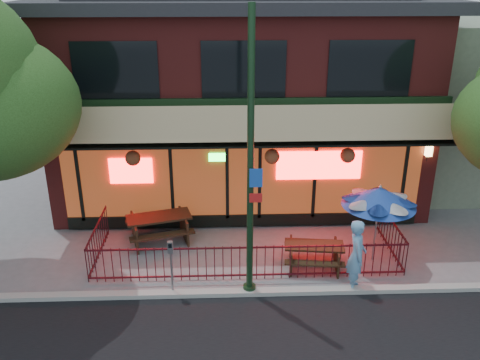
% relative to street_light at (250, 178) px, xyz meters
% --- Properties ---
extents(ground, '(80.00, 80.00, 0.00)m').
position_rel_street_light_xyz_m(ground, '(-0.00, 0.40, -3.15)').
color(ground, gray).
rests_on(ground, ground).
extents(curb, '(80.00, 0.25, 0.12)m').
position_rel_street_light_xyz_m(curb, '(-0.00, -0.10, -3.09)').
color(curb, '#999993').
rests_on(curb, ground).
extents(restaurant_building, '(12.96, 9.49, 8.05)m').
position_rel_street_light_xyz_m(restaurant_building, '(-0.00, 7.51, 0.98)').
color(restaurant_building, maroon).
rests_on(restaurant_building, ground).
extents(neighbor_building, '(6.00, 7.00, 6.00)m').
position_rel_street_light_xyz_m(neighbor_building, '(9.00, 8.10, -0.15)').
color(neighbor_building, gray).
rests_on(neighbor_building, ground).
extents(patio_fence, '(8.44, 2.62, 1.00)m').
position_rel_street_light_xyz_m(patio_fence, '(-0.00, 0.91, -2.52)').
color(patio_fence, '#470F17').
rests_on(patio_fence, ground).
extents(street_light, '(0.43, 0.32, 7.00)m').
position_rel_street_light_xyz_m(street_light, '(0.00, 0.00, 0.00)').
color(street_light, black).
rests_on(street_light, ground).
extents(picnic_table_left, '(2.21, 1.90, 0.81)m').
position_rel_street_light_xyz_m(picnic_table_left, '(-2.57, 2.80, -2.62)').
color(picnic_table_left, '#321E12').
rests_on(picnic_table_left, ground).
extents(picnic_table_right, '(1.73, 1.41, 0.68)m').
position_rel_street_light_xyz_m(picnic_table_right, '(1.83, 1.15, -2.70)').
color(picnic_table_right, '#332011').
rests_on(picnic_table_right, ground).
extents(patio_umbrella, '(2.00, 2.00, 2.28)m').
position_rel_street_light_xyz_m(patio_umbrella, '(3.57, 1.46, -1.20)').
color(patio_umbrella, gray).
rests_on(patio_umbrella, ground).
extents(pedestrian, '(0.55, 0.76, 1.93)m').
position_rel_street_light_xyz_m(pedestrian, '(2.70, 0.10, -2.18)').
color(pedestrian, '#639AC7').
rests_on(pedestrian, ground).
extents(parking_meter_near, '(0.13, 0.12, 1.50)m').
position_rel_street_light_xyz_m(parking_meter_near, '(-1.94, 0.00, -2.13)').
color(parking_meter_near, gray).
rests_on(parking_meter_near, ground).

